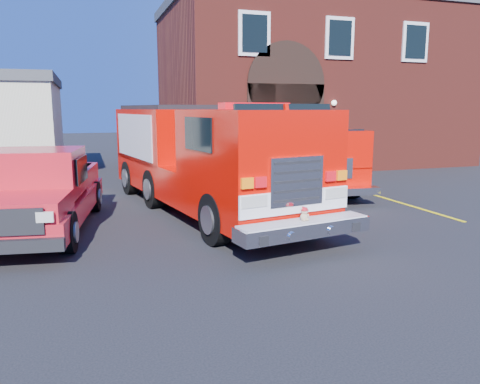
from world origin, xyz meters
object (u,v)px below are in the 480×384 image
object	(u,v)px
fire_station	(308,85)
pickup_truck	(40,192)
fire_engine	(202,156)
secondary_truck	(298,152)

from	to	relation	value
fire_station	pickup_truck	size ratio (longest dim) A/B	2.36
fire_engine	secondary_truck	xyz separation A→B (m)	(4.44, 2.92, -0.26)
fire_station	secondary_truck	bearing A→B (deg)	-118.24
fire_station	fire_engine	xyz separation A→B (m)	(-8.71, -10.88, -2.65)
fire_station	pickup_truck	distance (m)	17.92
fire_station	pickup_truck	xyz separation A→B (m)	(-13.01, -11.88, -3.30)
fire_engine	pickup_truck	world-z (taller)	fire_engine
fire_station	secondary_truck	size ratio (longest dim) A/B	1.95
secondary_truck	pickup_truck	bearing A→B (deg)	-155.83
fire_engine	secondary_truck	distance (m)	5.32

